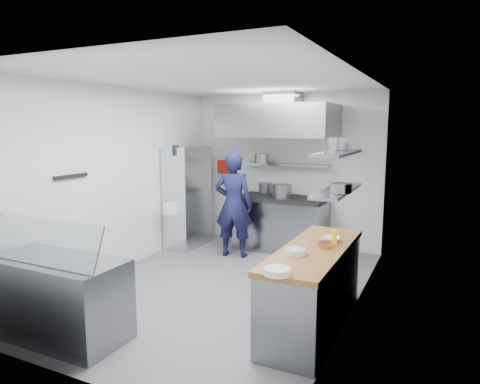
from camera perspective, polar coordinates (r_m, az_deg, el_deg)
The scene contains 34 objects.
floor at distance 6.11m, azimuth -2.51°, elevation -12.46°, with size 5.00×5.00×0.00m, color #57575A.
ceiling at distance 5.72m, azimuth -2.70°, elevation 14.67°, with size 5.00×5.00×0.00m, color silver.
wall_back at distance 8.02m, azimuth 5.92°, elevation 2.92°, with size 3.60×0.02×2.80m, color white.
wall_front at distance 3.78m, azimuth -20.96°, elevation -4.20°, with size 3.60×0.02×2.80m, color white.
wall_left at distance 6.79m, azimuth -16.11°, elevation 1.56°, with size 5.00×0.02×2.80m, color white.
wall_right at distance 5.15m, azimuth 15.31°, elevation -0.59°, with size 5.00×0.02×2.80m, color white.
gas_range at distance 7.77m, azimuth 5.50°, elevation -4.37°, with size 1.60×0.80×0.90m, color gray.
cooktop at distance 7.68m, azimuth 5.55°, elevation -0.88°, with size 1.57×0.78×0.06m, color black.
stock_pot_left at distance 8.12m, azimuth 3.44°, elevation 0.60°, with size 0.26×0.26×0.20m, color slate.
stock_pot_mid at distance 7.53m, azimuth 5.61°, elevation 0.09°, with size 0.34×0.34×0.24m, color slate.
over_range_shelf at distance 7.83m, azimuth 6.22°, elevation 3.65°, with size 1.60×0.30×0.04m, color gray.
shelf_pot_a at distance 7.73m, azimuth 2.94°, elevation 4.45°, with size 0.26×0.26×0.18m, color slate.
extractor_hood at distance 7.41m, azimuth 5.23°, elevation 9.42°, with size 1.90×1.15×0.55m, color gray.
hood_duct at distance 7.63m, azimuth 5.88°, elevation 12.25°, with size 0.55×0.55×0.24m, color slate.
red_firebox at distance 8.47m, azimuth -2.21°, elevation 3.40°, with size 0.22×0.10×0.26m, color red.
chef at distance 7.25m, azimuth -0.85°, elevation -1.69°, with size 0.65×0.43×1.79m, color #121337.
wire_rack at distance 7.91m, azimuth -7.04°, elevation -0.66°, with size 0.50×0.90×1.85m, color silver.
rack_bin_a at distance 7.49m, azimuth -9.21°, elevation -2.20°, with size 0.17×0.21×0.19m, color white.
rack_bin_b at distance 7.65m, azimuth -8.07°, elevation 1.84°, with size 0.15×0.19×0.17m, color yellow.
rack_jar at distance 7.44m, azimuth -8.57°, elevation 5.51°, with size 0.12×0.12×0.18m, color black.
knife_strip at distance 6.11m, azimuth -21.61°, elevation 1.95°, with size 0.04×0.55×0.05m, color black.
prep_counter_base at distance 4.91m, azimuth 9.75°, elevation -12.73°, with size 0.62×2.00×0.84m, color gray.
prep_counter_top at distance 4.77m, azimuth 9.89°, elevation -7.69°, with size 0.65×2.04×0.06m, color olive.
plate_stack_a at distance 3.89m, azimuth 4.94°, elevation -10.48°, with size 0.25×0.25×0.06m, color white.
plate_stack_b at distance 4.48m, azimuth 7.36°, elevation -7.89°, with size 0.21×0.21×0.06m, color white.
copper_pan at distance 4.78m, azimuth 11.20°, elevation -6.93°, with size 0.15×0.15×0.06m, color #D5793C.
squeeze_bottle at distance 4.86m, azimuth 12.46°, elevation -5.99°, with size 0.06×0.06×0.18m, color yellow.
mixing_bowl at distance 5.04m, azimuth 11.93°, elevation -6.17°, with size 0.22×0.22×0.05m, color white.
wall_shelf_lower at distance 4.88m, azimuth 12.86°, elevation 0.18°, with size 0.30×1.30×0.04m, color gray.
wall_shelf_upper at distance 4.84m, azimuth 13.03°, elevation 5.11°, with size 0.30×1.30×0.04m, color gray.
shelf_pot_c at distance 4.59m, azimuth 13.29°, elevation 0.53°, with size 0.23×0.23×0.10m, color slate.
shelf_pot_d at distance 5.13m, azimuth 13.04°, elevation 6.31°, with size 0.26×0.26×0.14m, color slate.
display_case at distance 5.01m, azimuth -23.15°, elevation -12.85°, with size 1.50×0.70×0.85m, color gray.
display_glass at distance 4.74m, azimuth -24.71°, elevation -5.97°, with size 1.47×0.02×0.45m, color silver.
Camera 1 is at (2.71, -5.01, 2.21)m, focal length 32.00 mm.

